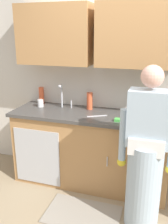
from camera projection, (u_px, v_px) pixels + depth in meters
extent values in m
cube|color=beige|center=(142.00, 78.00, 3.07)|extent=(4.80, 0.10, 2.70)
cube|color=#B27F4C|center=(55.00, 35.00, 3.02)|extent=(0.91, 0.34, 0.70)
cube|color=#B27F4C|center=(138.00, 35.00, 2.74)|extent=(0.91, 0.34, 0.70)
cube|color=#B27F4C|center=(90.00, 150.00, 3.19)|extent=(1.90, 0.60, 0.90)
cube|color=#B7BABF|center=(37.00, 157.00, 3.10)|extent=(0.60, 0.01, 0.72)
cylinder|color=silver|center=(107.00, 162.00, 2.81)|extent=(0.01, 0.01, 0.12)
cylinder|color=silver|center=(146.00, 168.00, 2.69)|extent=(0.01, 0.01, 0.12)
cube|color=#474442|center=(91.00, 115.00, 3.04)|extent=(1.96, 0.66, 0.04)
cube|color=#B7BABF|center=(60.00, 112.00, 3.16)|extent=(0.50, 0.36, 0.03)
cylinder|color=#B7BABF|center=(62.00, 96.00, 3.26)|extent=(0.02, 0.02, 0.30)
sphere|color=#B7BABF|center=(60.00, 86.00, 3.16)|extent=(0.04, 0.04, 0.04)
cylinder|color=#B7BABF|center=(71.00, 104.00, 3.25)|extent=(0.02, 0.02, 0.10)
cube|color=white|center=(140.00, 221.00, 2.58)|extent=(0.20, 0.26, 0.06)
cylinder|color=#A3B7C6|center=(143.00, 185.00, 2.47)|extent=(0.34, 0.34, 0.88)
cube|color=#A3B7C6|center=(149.00, 118.00, 2.26)|extent=(0.38, 0.22, 0.52)
sphere|color=#E0A590|center=(152.00, 76.00, 2.14)|extent=(0.20, 0.20, 0.20)
cube|color=white|center=(146.00, 148.00, 2.22)|extent=(0.32, 0.04, 0.16)
cylinder|color=#A3B7C6|center=(123.00, 136.00, 2.41)|extent=(0.07, 0.07, 0.55)
sphere|color=yellow|center=(121.00, 162.00, 2.49)|extent=(0.09, 0.09, 0.09)
cube|color=gray|center=(83.00, 214.00, 2.70)|extent=(0.80, 0.50, 0.01)
cylinder|color=#2D8C4C|center=(149.00, 108.00, 2.95)|extent=(0.08, 0.08, 0.17)
cylinder|color=#E05933|center=(90.00, 101.00, 3.17)|extent=(0.07, 0.07, 0.22)
cylinder|color=#E05933|center=(42.00, 95.00, 3.43)|extent=(0.07, 0.07, 0.23)
cylinder|color=#E05933|center=(164.00, 109.00, 2.89)|extent=(0.07, 0.07, 0.19)
cylinder|color=white|center=(41.00, 103.00, 3.30)|extent=(0.08, 0.08, 0.09)
cube|color=silver|center=(97.00, 116.00, 2.94)|extent=(0.22, 0.14, 0.01)
cube|color=#4CBF4C|center=(120.00, 120.00, 2.77)|extent=(0.11, 0.07, 0.03)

